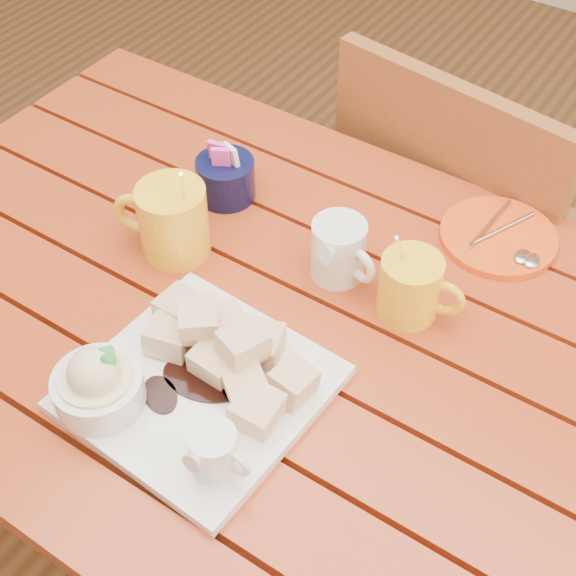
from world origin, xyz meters
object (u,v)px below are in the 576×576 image
Objects in this scene: table at (260,359)px; chair_far at (458,241)px; coffee_mug_left at (171,220)px; coffee_mug_right at (412,287)px; orange_saucer at (499,237)px; dessert_plate at (180,380)px.

chair_far reaches higher than table.
coffee_mug_left is 0.64m from chair_far.
table is at bearing -155.44° from coffee_mug_right.
chair_far reaches higher than orange_saucer.
chair_far is (-0.09, 0.42, -0.30)m from coffee_mug_right.
dessert_plate is 0.51m from orange_saucer.
coffee_mug_right is at bearing 59.29° from dessert_plate.
chair_far is (0.08, 0.53, -0.14)m from table.
table is 0.38m from orange_saucer.
dessert_plate is at bearing -88.32° from table.
coffee_mug_right is 0.20m from orange_saucer.
table is 7.17× the size of orange_saucer.
coffee_mug_right is (0.16, 0.27, 0.02)m from dessert_plate.
coffee_mug_right is 0.15× the size of chair_far.
table is at bearing -125.24° from orange_saucer.
chair_far is (0.24, 0.50, -0.31)m from coffee_mug_left.
dessert_plate is at bearing -113.96° from orange_saucer.
coffee_mug_right is (0.33, 0.08, -0.01)m from coffee_mug_left.
orange_saucer is (0.21, 0.46, -0.02)m from dessert_plate.
coffee_mug_right is 0.80× the size of orange_saucer.
chair_far is at bearing 93.37° from coffee_mug_right.
coffee_mug_left is 0.47m from orange_saucer.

